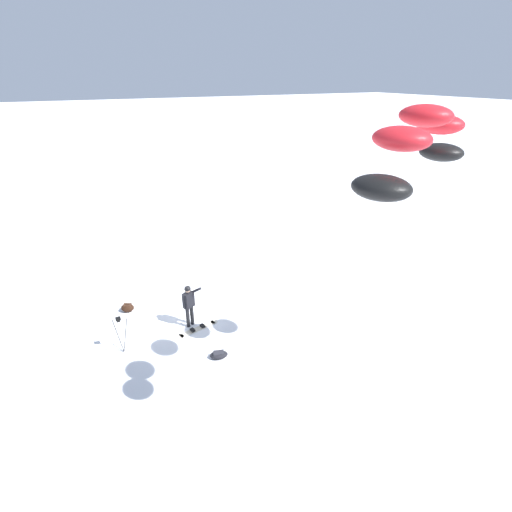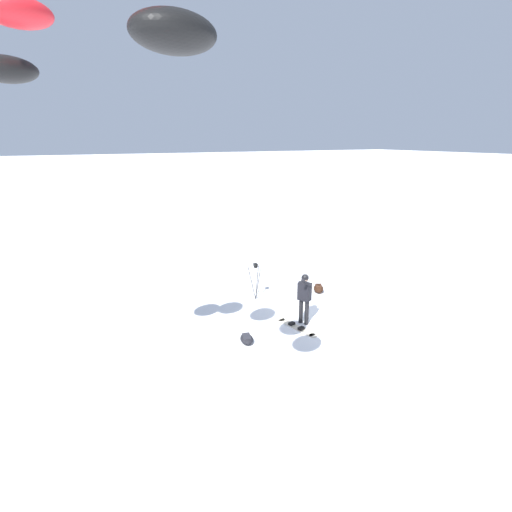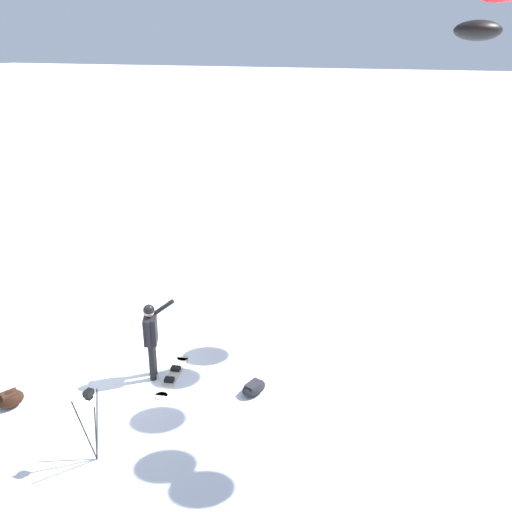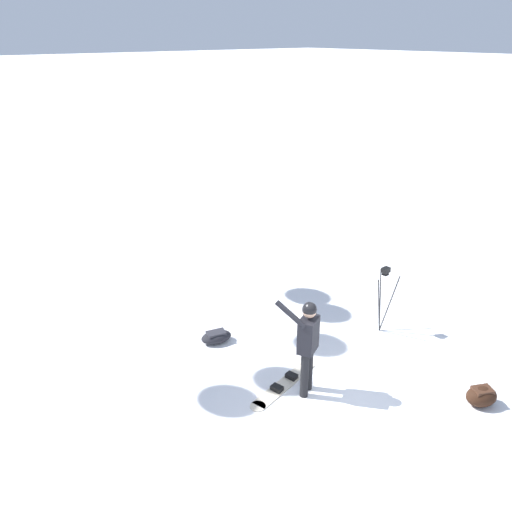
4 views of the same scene
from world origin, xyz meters
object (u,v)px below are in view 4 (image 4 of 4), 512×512
snowboard (284,384)px  camera_tripod (384,286)px  gear_bag_small (481,396)px  snowboarder (308,339)px  gear_bag_large (216,337)px

snowboard → camera_tripod: bearing=-88.7°
gear_bag_small → snowboard: bearing=40.9°
snowboard → camera_tripod: 2.93m
snowboarder → snowboard: snowboarder is taller
camera_tripod → snowboard: bearing=91.3°
gear_bag_small → camera_tripod: bearing=-13.5°
snowboarder → camera_tripod: 2.64m
gear_bag_large → gear_bag_small: bearing=-152.7°
snowboarder → gear_bag_large: snowboarder is taller
snowboarder → snowboard: 1.12m
camera_tripod → gear_bag_large: bearing=57.6°
snowboarder → gear_bag_large: bearing=6.5°
camera_tripod → gear_bag_small: size_ratio=2.24×
camera_tripod → gear_bag_small: camera_tripod is taller
gear_bag_large → gear_bag_small: gear_bag_small is taller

